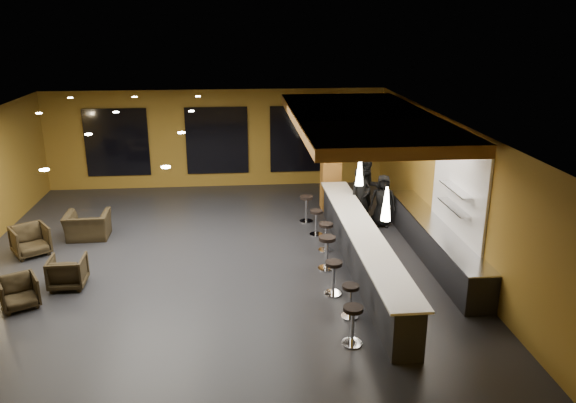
{
  "coord_description": "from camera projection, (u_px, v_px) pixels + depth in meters",
  "views": [
    {
      "loc": [
        0.73,
        -13.39,
        5.89
      ],
      "look_at": [
        2.0,
        0.5,
        1.3
      ],
      "focal_mm": 35.0,
      "sensor_mm": 36.0,
      "label": 1
    }
  ],
  "objects": [
    {
      "name": "armchair_b",
      "position": [
        68.0,
        272.0,
        12.79
      ],
      "size": [
        0.8,
        0.82,
        0.73
      ],
      "primitive_type": "imported",
      "rotation": [
        0.0,
        0.0,
        3.17
      ],
      "color": "black",
      "rests_on": "floor"
    },
    {
      "name": "wall_shelf_lower",
      "position": [
        455.0,
        207.0,
        13.31
      ],
      "size": [
        0.3,
        1.5,
        0.03
      ],
      "primitive_type": "cube",
      "color": "silver",
      "rests_on": "wall_right"
    },
    {
      "name": "bar_stool_4",
      "position": [
        326.0,
        233.0,
        14.73
      ],
      "size": [
        0.39,
        0.39,
        0.76
      ],
      "rotation": [
        0.0,
        0.0,
        0.32
      ],
      "color": "silver",
      "rests_on": "floor"
    },
    {
      "name": "column",
      "position": [
        331.0,
        156.0,
        17.62
      ],
      "size": [
        0.6,
        0.6,
        3.5
      ],
      "primitive_type": "cube",
      "color": "#935B21",
      "rests_on": "floor"
    },
    {
      "name": "wood_soffit",
      "position": [
        362.0,
        119.0,
        14.68
      ],
      "size": [
        3.6,
        8.0,
        0.28
      ],
      "primitive_type": "cube",
      "color": "#9F672E",
      "rests_on": "ceiling"
    },
    {
      "name": "wall_back",
      "position": [
        217.0,
        139.0,
        20.09
      ],
      "size": [
        12.0,
        0.1,
        3.5
      ],
      "primitive_type": "cube",
      "color": "brown",
      "rests_on": "floor"
    },
    {
      "name": "armchair_c",
      "position": [
        30.0,
        240.0,
        14.51
      ],
      "size": [
        1.18,
        1.19,
        0.79
      ],
      "primitive_type": "imported",
      "rotation": [
        0.0,
        0.0,
        0.6
      ],
      "color": "black",
      "rests_on": "floor"
    },
    {
      "name": "bar_stool_6",
      "position": [
        306.0,
        205.0,
        16.83
      ],
      "size": [
        0.41,
        0.41,
        0.81
      ],
      "rotation": [
        0.0,
        0.0,
        -0.03
      ],
      "color": "silver",
      "rests_on": "floor"
    },
    {
      "name": "window_right",
      "position": [
        301.0,
        139.0,
        20.26
      ],
      "size": [
        2.2,
        0.06,
        2.4
      ],
      "primitive_type": "cube",
      "color": "black",
      "rests_on": "wall_back"
    },
    {
      "name": "staff_a",
      "position": [
        360.0,
        198.0,
        16.24
      ],
      "size": [
        0.77,
        0.65,
        1.8
      ],
      "primitive_type": "imported",
      "rotation": [
        0.0,
        0.0,
        0.39
      ],
      "color": "black",
      "rests_on": "floor"
    },
    {
      "name": "staff_c",
      "position": [
        383.0,
        201.0,
        16.41
      ],
      "size": [
        0.85,
        0.64,
        1.56
      ],
      "primitive_type": "imported",
      "rotation": [
        0.0,
        0.0,
        -0.21
      ],
      "color": "black",
      "rests_on": "floor"
    },
    {
      "name": "armchair_d",
      "position": [
        88.0,
        226.0,
        15.6
      ],
      "size": [
        1.18,
        1.04,
        0.75
      ],
      "primitive_type": "imported",
      "rotation": [
        0.0,
        0.0,
        3.17
      ],
      "color": "black",
      "rests_on": "floor"
    },
    {
      "name": "bar_stool_3",
      "position": [
        327.0,
        249.0,
        13.62
      ],
      "size": [
        0.43,
        0.43,
        0.85
      ],
      "rotation": [
        0.0,
        0.0,
        -0.3
      ],
      "color": "silver",
      "rests_on": "floor"
    },
    {
      "name": "prep_counter",
      "position": [
        434.0,
        242.0,
        14.32
      ],
      "size": [
        0.7,
        6.0,
        0.86
      ],
      "primitive_type": "cube",
      "color": "black",
      "rests_on": "floor"
    },
    {
      "name": "bar_top",
      "position": [
        362.0,
        230.0,
        13.49
      ],
      "size": [
        0.78,
        8.1,
        0.05
      ],
      "primitive_type": "cube",
      "color": "silver",
      "rests_on": "bar_counter"
    },
    {
      "name": "floor",
      "position": [
        213.0,
        259.0,
        14.46
      ],
      "size": [
        12.0,
        13.0,
        0.1
      ],
      "primitive_type": "cube",
      "color": "black",
      "rests_on": "ground"
    },
    {
      "name": "bar_stool_5",
      "position": [
        316.0,
        219.0,
        15.81
      ],
      "size": [
        0.37,
        0.37,
        0.74
      ],
      "rotation": [
        0.0,
        0.0,
        -0.04
      ],
      "color": "silver",
      "rests_on": "floor"
    },
    {
      "name": "staff_b",
      "position": [
        367.0,
        189.0,
        16.99
      ],
      "size": [
        0.99,
        0.81,
        1.89
      ],
      "primitive_type": "imported",
      "rotation": [
        0.0,
        0.0,
        0.11
      ],
      "color": "black",
      "rests_on": "floor"
    },
    {
      "name": "pendant_0",
      "position": [
        386.0,
        204.0,
        11.19
      ],
      "size": [
        0.2,
        0.2,
        0.7
      ],
      "primitive_type": "cone",
      "color": "white",
      "rests_on": "wood_soffit"
    },
    {
      "name": "tile_backsplash",
      "position": [
        459.0,
        189.0,
        13.39
      ],
      "size": [
        0.06,
        3.2,
        2.4
      ],
      "primitive_type": "cube",
      "color": "white",
      "rests_on": "wall_right"
    },
    {
      "name": "pendant_2",
      "position": [
        341.0,
        148.0,
        15.91
      ],
      "size": [
        0.2,
        0.2,
        0.7
      ],
      "primitive_type": "cone",
      "color": "white",
      "rests_on": "wood_soffit"
    },
    {
      "name": "window_left",
      "position": [
        117.0,
        143.0,
        19.7
      ],
      "size": [
        2.2,
        0.06,
        2.4
      ],
      "primitive_type": "cube",
      "color": "black",
      "rests_on": "wall_back"
    },
    {
      "name": "wall_right",
      "position": [
        446.0,
        186.0,
        14.42
      ],
      "size": [
        0.1,
        13.0,
        3.5
      ],
      "primitive_type": "cube",
      "color": "brown",
      "rests_on": "floor"
    },
    {
      "name": "prep_top",
      "position": [
        435.0,
        225.0,
        14.18
      ],
      "size": [
        0.72,
        6.0,
        0.03
      ],
      "primitive_type": "cube",
      "color": "silver",
      "rests_on": "prep_counter"
    },
    {
      "name": "armchair_a",
      "position": [
        19.0,
        292.0,
        11.89
      ],
      "size": [
        1.0,
        1.01,
        0.68
      ],
      "primitive_type": "imported",
      "rotation": [
        0.0,
        0.0,
        0.51
      ],
      "color": "black",
      "rests_on": "floor"
    },
    {
      "name": "wall_front",
      "position": [
        190.0,
        334.0,
        7.7
      ],
      "size": [
        12.0,
        0.1,
        3.5
      ],
      "primitive_type": "cube",
      "color": "brown",
      "rests_on": "floor"
    },
    {
      "name": "wall_shelf_upper",
      "position": [
        456.0,
        189.0,
        13.17
      ],
      "size": [
        0.3,
        1.5,
        0.03
      ],
      "primitive_type": "cube",
      "color": "silver",
      "rests_on": "wall_right"
    },
    {
      "name": "pendant_1",
      "position": [
        360.0,
        171.0,
        13.55
      ],
      "size": [
        0.2,
        0.2,
        0.7
      ],
      "primitive_type": "cone",
      "color": "white",
      "rests_on": "wood_soffit"
    },
    {
      "name": "ceiling",
      "position": [
        206.0,
        121.0,
        13.33
      ],
      "size": [
        12.0,
        13.0,
        0.1
      ],
      "primitive_type": "cube",
      "color": "black"
    },
    {
      "name": "bar_counter",
      "position": [
        361.0,
        250.0,
        13.66
      ],
      "size": [
        0.6,
        8.0,
        1.0
      ],
      "primitive_type": "cube",
      "color": "black",
      "rests_on": "floor"
    },
    {
      "name": "bar_stool_0",
      "position": [
        353.0,
        320.0,
        10.47
      ],
      "size": [
        0.4,
        0.4,
        0.79
      ],
      "rotation": [
        0.0,
        0.0,
        0.07
      ],
      "color": "silver",
      "rests_on": "floor"
    },
    {
      "name": "bar_stool_2",
      "position": [
        333.0,
        274.0,
        12.39
      ],
      "size": [
        0.4,
        0.4,
        0.79
      ],
      "rotation": [
        0.0,
        0.0,
        -0.43
      ],
      "color": "silver",
      "rests_on": "floor"
    },
    {
      "name": "bar_stool_1",
      "position": [
        350.0,
        297.0,
        11.45
      ],
      "size": [
        0.37,
        0.37,
        0.72
      ],
      "rotation": [
        0.0,
        0.0,
        0.2
      ],
      "color": "silver",
      "rests_on": "floor"
    },
    {
      "name": "window_center",
      "position": [
        217.0,
        141.0,
        20.0
      ],
      "size": [
        2.2,
        0.06,
        2.4
      ],
      "primitive_type": "cube",
      "color": "black",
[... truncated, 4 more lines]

